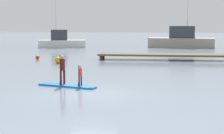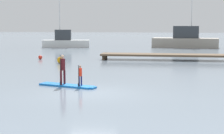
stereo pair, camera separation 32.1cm
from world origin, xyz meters
The scene contains 9 objects.
ground_plane centered at (0.00, 0.00, 0.00)m, with size 240.00×240.00×0.00m, color gray.
paddleboard_near centered at (-1.66, 1.60, 0.05)m, with size 3.47×1.72×0.10m.
paddler_adult centered at (-1.97, 1.69, 1.05)m, with size 0.37×0.50×1.68m.
paddler_child_solo centered at (-0.88, 1.33, 0.73)m, with size 0.25×0.38×1.15m.
fishing_boat_green_midground centered at (6.62, 35.86, 1.11)m, with size 9.56×4.02×8.36m.
motor_boat_small_navy centered at (-10.52, 33.45, 0.87)m, with size 6.85×2.69×6.79m.
floating_dock centered at (3.88, 17.27, 0.48)m, with size 12.60×2.09×0.58m.
mooring_buoy_near centered at (-8.34, 16.27, 0.20)m, with size 0.39×0.39×0.39m, color red.
mooring_buoy_mid centered at (-5.35, 12.95, 0.30)m, with size 0.60×0.60×0.60m, color orange.
Camera 2 is at (3.67, -18.15, 3.52)m, focal length 59.08 mm.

